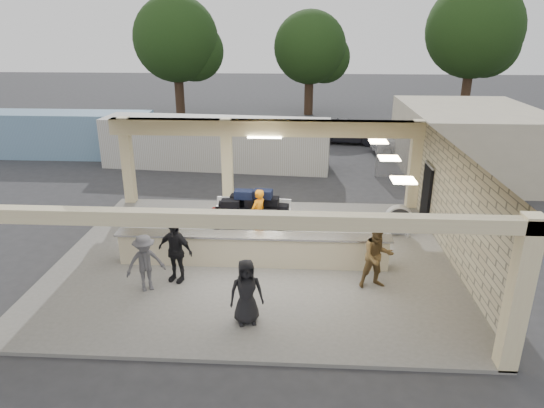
# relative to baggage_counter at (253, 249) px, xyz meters

# --- Properties ---
(ground) EXTENTS (120.00, 120.00, 0.00)m
(ground) POSITION_rel_baggage_counter_xyz_m (0.00, 0.50, -0.59)
(ground) COLOR #2D2D2F
(ground) RESTS_ON ground
(pavilion) EXTENTS (12.01, 10.00, 3.55)m
(pavilion) POSITION_rel_baggage_counter_xyz_m (0.21, 1.16, 0.76)
(pavilion) COLOR slate
(pavilion) RESTS_ON ground
(baggage_counter) EXTENTS (8.20, 0.58, 0.98)m
(baggage_counter) POSITION_rel_baggage_counter_xyz_m (0.00, 0.00, 0.00)
(baggage_counter) COLOR beige
(baggage_counter) RESTS_ON pavilion
(luggage_cart) EXTENTS (2.77, 1.82, 1.56)m
(luggage_cart) POSITION_rel_baggage_counter_xyz_m (-0.33, 2.34, 0.36)
(luggage_cart) COLOR silver
(luggage_cart) RESTS_ON pavilion
(drum_fan) EXTENTS (0.96, 0.52, 1.04)m
(drum_fan) POSITION_rel_baggage_counter_xyz_m (4.78, 2.50, 0.07)
(drum_fan) COLOR silver
(drum_fan) RESTS_ON pavilion
(baggage_handler) EXTENTS (0.65, 0.71, 1.73)m
(baggage_handler) POSITION_rel_baggage_counter_xyz_m (0.01, 1.93, 0.38)
(baggage_handler) COLOR orange
(baggage_handler) RESTS_ON pavilion
(passenger_a) EXTENTS (0.96, 0.57, 1.86)m
(passenger_a) POSITION_rel_baggage_counter_xyz_m (3.50, -1.13, 0.44)
(passenger_a) COLOR brown
(passenger_a) RESTS_ON pavilion
(passenger_b) EXTENTS (1.13, 0.72, 1.82)m
(passenger_b) POSITION_rel_baggage_counter_xyz_m (-2.06, -1.08, 0.42)
(passenger_b) COLOR black
(passenger_b) RESTS_ON pavilion
(passenger_c) EXTENTS (1.09, 0.82, 1.62)m
(passenger_c) POSITION_rel_baggage_counter_xyz_m (-2.74, -1.65, 0.32)
(passenger_c) COLOR #4C4B50
(passenger_c) RESTS_ON pavilion
(passenger_d) EXTENTS (0.87, 0.52, 1.66)m
(passenger_d) POSITION_rel_baggage_counter_xyz_m (0.14, -3.02, 0.34)
(passenger_d) COLOR black
(passenger_d) RESTS_ON pavilion
(car_white_a) EXTENTS (4.60, 2.47, 1.27)m
(car_white_a) POSITION_rel_baggage_counter_xyz_m (7.66, 14.04, 0.05)
(car_white_a) COLOR white
(car_white_a) RESTS_ON ground
(car_white_b) EXTENTS (4.40, 2.17, 1.33)m
(car_white_b) POSITION_rel_baggage_counter_xyz_m (12.94, 13.63, 0.08)
(car_white_b) COLOR white
(car_white_b) RESTS_ON ground
(car_dark) EXTENTS (4.35, 2.07, 1.39)m
(car_dark) POSITION_rel_baggage_counter_xyz_m (4.30, 16.49, 0.11)
(car_dark) COLOR black
(car_dark) RESTS_ON ground
(container_white) EXTENTS (11.61, 3.24, 2.48)m
(container_white) POSITION_rel_baggage_counter_xyz_m (-2.91, 10.88, 0.65)
(container_white) COLOR silver
(container_white) RESTS_ON ground
(container_blue) EXTENTS (9.29, 2.25, 2.41)m
(container_blue) POSITION_rel_baggage_counter_xyz_m (-11.49, 12.57, 0.62)
(container_blue) COLOR #7097B4
(container_blue) RESTS_ON ground
(fence) EXTENTS (12.06, 0.06, 2.03)m
(fence) POSITION_rel_baggage_counter_xyz_m (11.00, 9.50, 0.47)
(fence) COLOR gray
(fence) RESTS_ON ground
(tree_left) EXTENTS (6.60, 6.30, 9.00)m
(tree_left) POSITION_rel_baggage_counter_xyz_m (-7.68, 24.66, 5.00)
(tree_left) COLOR #382619
(tree_left) RESTS_ON ground
(tree_mid) EXTENTS (6.00, 5.60, 8.00)m
(tree_mid) POSITION_rel_baggage_counter_xyz_m (2.32, 26.66, 4.38)
(tree_mid) COLOR #382619
(tree_mid) RESTS_ON ground
(tree_right) EXTENTS (7.20, 7.00, 10.00)m
(tree_right) POSITION_rel_baggage_counter_xyz_m (14.32, 25.66, 5.63)
(tree_right) COLOR #382619
(tree_right) RESTS_ON ground
(adjacent_building) EXTENTS (6.00, 8.00, 3.20)m
(adjacent_building) POSITION_rel_baggage_counter_xyz_m (9.50, 10.50, 1.01)
(adjacent_building) COLOR beige
(adjacent_building) RESTS_ON ground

